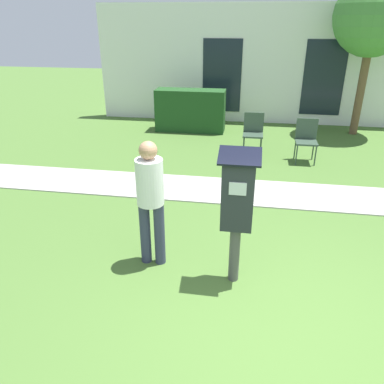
{
  "coord_description": "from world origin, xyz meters",
  "views": [
    {
      "loc": [
        -0.45,
        -2.84,
        2.8
      ],
      "look_at": [
        -1.06,
        0.86,
        1.05
      ],
      "focal_mm": 35.0,
      "sensor_mm": 36.0,
      "label": 1
    }
  ],
  "objects": [
    {
      "name": "tree",
      "position": [
        2.22,
        7.45,
        2.84
      ],
      "size": [
        1.9,
        1.9,
        3.82
      ],
      "color": "brown",
      "rests_on": "ground"
    },
    {
      "name": "hedge_row",
      "position": [
        -2.12,
        7.04,
        0.55
      ],
      "size": [
        1.84,
        0.6,
        1.1
      ],
      "color": "#1E471E",
      "rests_on": "ground"
    },
    {
      "name": "outdoor_chair_middle",
      "position": [
        0.69,
        5.08,
        0.53
      ],
      "size": [
        0.44,
        0.44,
        0.9
      ],
      "rotation": [
        0.0,
        0.0,
        -0.43
      ],
      "color": "#334738",
      "rests_on": "ground"
    },
    {
      "name": "building_facade",
      "position": [
        0.0,
        8.36,
        1.6
      ],
      "size": [
        10.0,
        0.26,
        3.2
      ],
      "color": "white",
      "rests_on": "ground"
    },
    {
      "name": "parking_meter",
      "position": [
        -0.55,
        0.77,
        1.02
      ],
      "size": [
        0.44,
        0.31,
        1.59
      ],
      "color": "#4C4C4C",
      "rests_on": "ground"
    },
    {
      "name": "ground_plane",
      "position": [
        0.0,
        0.0,
        0.0
      ],
      "size": [
        40.0,
        40.0,
        0.0
      ],
      "primitive_type": "plane",
      "color": "#476B2D"
    },
    {
      "name": "person_standing",
      "position": [
        -1.56,
        0.96,
        0.93
      ],
      "size": [
        0.32,
        0.32,
        1.58
      ],
      "rotation": [
        0.0,
        0.0,
        0.68
      ],
      "color": "#333851",
      "rests_on": "ground"
    },
    {
      "name": "outdoor_chair_left",
      "position": [
        -0.42,
        5.45,
        0.53
      ],
      "size": [
        0.44,
        0.44,
        0.9
      ],
      "rotation": [
        0.0,
        0.0,
        -0.31
      ],
      "color": "#334738",
      "rests_on": "ground"
    },
    {
      "name": "sidewalk",
      "position": [
        0.0,
        3.23,
        0.01
      ],
      "size": [
        12.0,
        1.1,
        0.02
      ],
      "color": "#A3A099",
      "rests_on": "ground"
    }
  ]
}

